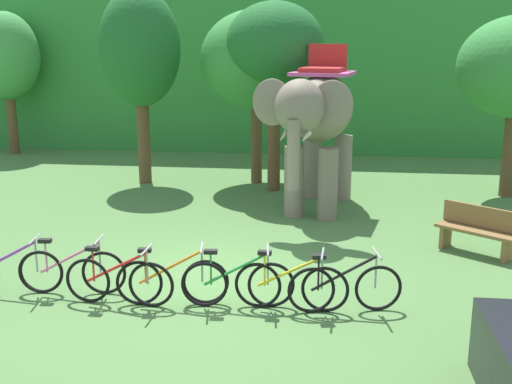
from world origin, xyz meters
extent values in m
plane|color=#4C753D|center=(0.00, 0.00, 0.00)|extent=(80.00, 80.00, 0.00)
cube|color=#338438|center=(0.00, 14.59, 2.65)|extent=(36.00, 6.00, 5.29)
cylinder|color=brown|center=(-8.82, 10.63, 1.00)|extent=(0.32, 0.32, 1.99)
ellipsoid|color=#3D8E42|center=(-8.82, 10.63, 3.29)|extent=(2.17, 2.17, 2.89)
cylinder|color=brown|center=(-3.11, 6.93, 1.13)|extent=(0.35, 0.35, 2.26)
ellipsoid|color=#1E6028|center=(-3.11, 6.93, 3.66)|extent=(2.14, 2.14, 3.10)
cylinder|color=brown|center=(-0.04, 7.29, 1.09)|extent=(0.30, 0.30, 2.18)
ellipsoid|color=#338438|center=(-0.04, 7.29, 3.35)|extent=(2.98, 2.98, 2.60)
cylinder|color=brown|center=(0.51, 6.46, 1.41)|extent=(0.33, 0.33, 2.82)
ellipsoid|color=#1E6028|center=(0.51, 6.46, 3.77)|extent=(2.45, 2.45, 2.10)
cylinder|color=brown|center=(6.44, 6.51, 1.06)|extent=(0.36, 0.36, 2.11)
ellipsoid|color=gray|center=(1.73, 4.87, 2.35)|extent=(1.94, 3.12, 1.50)
cylinder|color=gray|center=(1.94, 3.92, 0.80)|extent=(0.44, 0.44, 1.60)
cylinder|color=gray|center=(1.18, 4.07, 0.80)|extent=(0.44, 0.44, 1.60)
cylinder|color=gray|center=(2.29, 5.68, 0.80)|extent=(0.44, 0.44, 1.60)
cylinder|color=gray|center=(1.53, 5.83, 0.80)|extent=(0.44, 0.44, 1.60)
ellipsoid|color=gray|center=(1.34, 2.91, 2.60)|extent=(1.20, 1.27, 1.10)
ellipsoid|color=gray|center=(1.98, 2.94, 2.65)|extent=(0.86, 0.32, 0.96)
ellipsoid|color=gray|center=(0.77, 3.18, 2.65)|extent=(0.86, 0.32, 0.96)
cylinder|color=gray|center=(1.26, 2.47, 1.70)|extent=(0.26, 0.26, 1.40)
cone|color=beige|center=(1.48, 2.48, 2.05)|extent=(0.23, 0.58, 0.21)
cone|color=beige|center=(1.05, 2.56, 2.05)|extent=(0.23, 0.58, 0.21)
cube|color=#BF4C8C|center=(1.75, 4.97, 3.13)|extent=(1.56, 1.53, 0.08)
cube|color=#B22323|center=(1.75, 4.97, 3.22)|extent=(1.10, 1.25, 0.10)
cube|color=#B22323|center=(1.85, 5.46, 3.50)|extent=(0.90, 0.27, 0.56)
cylinder|color=gray|center=(2.01, 6.27, 1.90)|extent=(0.08, 0.08, 0.90)
torus|color=black|center=(-2.51, -0.83, 0.36)|extent=(0.71, 0.14, 0.71)
cylinder|color=purple|center=(-3.04, -0.89, 0.60)|extent=(0.97, 0.17, 0.54)
cylinder|color=#9E9EA3|center=(-2.56, -0.83, 0.64)|extent=(0.03, 0.03, 0.55)
cylinder|color=#9E9EA3|center=(-2.56, -0.83, 0.91)|extent=(0.10, 0.52, 0.03)
torus|color=black|center=(-2.51, -0.82, 0.36)|extent=(0.71, 0.11, 0.71)
torus|color=black|center=(-1.51, -0.74, 0.36)|extent=(0.71, 0.11, 0.71)
cylinder|color=pink|center=(-2.03, -0.78, 0.60)|extent=(0.97, 0.12, 0.54)
cylinder|color=pink|center=(-2.41, -0.81, 0.61)|extent=(0.03, 0.03, 0.52)
cube|color=black|center=(-2.41, -0.81, 0.88)|extent=(0.21, 0.12, 0.06)
cylinder|color=#9E9EA3|center=(-1.56, -0.74, 0.64)|extent=(0.03, 0.03, 0.55)
cylinder|color=#9E9EA3|center=(-1.56, -0.74, 0.91)|extent=(0.07, 0.52, 0.03)
torus|color=black|center=(-1.64, -1.08, 0.36)|extent=(0.71, 0.08, 0.71)
torus|color=black|center=(-0.64, -1.12, 0.36)|extent=(0.71, 0.08, 0.71)
cylinder|color=red|center=(-1.16, -1.10, 0.60)|extent=(0.97, 0.08, 0.54)
cylinder|color=red|center=(-1.54, -1.09, 0.61)|extent=(0.03, 0.03, 0.52)
cube|color=black|center=(-1.54, -1.09, 0.88)|extent=(0.20, 0.11, 0.06)
cylinder|color=#9E9EA3|center=(-0.69, -1.12, 0.64)|extent=(0.03, 0.03, 0.55)
cylinder|color=#9E9EA3|center=(-0.69, -1.12, 0.91)|extent=(0.05, 0.52, 0.03)
torus|color=black|center=(-0.83, -1.08, 0.36)|extent=(0.71, 0.16, 0.71)
torus|color=black|center=(0.15, -0.92, 0.36)|extent=(0.71, 0.16, 0.71)
cylinder|color=orange|center=(-0.37, -1.00, 0.60)|extent=(0.97, 0.19, 0.54)
cylinder|color=orange|center=(-0.74, -1.06, 0.61)|extent=(0.03, 0.03, 0.52)
cube|color=black|center=(-0.74, -1.06, 0.88)|extent=(0.21, 0.13, 0.06)
cylinder|color=#9E9EA3|center=(0.10, -0.93, 0.64)|extent=(0.03, 0.03, 0.55)
cylinder|color=#9E9EA3|center=(0.10, -0.93, 0.91)|extent=(0.11, 0.52, 0.03)
torus|color=black|center=(0.15, -1.02, 0.36)|extent=(0.71, 0.12, 0.71)
torus|color=black|center=(1.15, -0.92, 0.36)|extent=(0.71, 0.12, 0.71)
cylinder|color=green|center=(0.63, -0.97, 0.60)|extent=(0.97, 0.14, 0.54)
cylinder|color=green|center=(0.25, -1.01, 0.61)|extent=(0.03, 0.03, 0.52)
cube|color=black|center=(0.25, -1.01, 0.88)|extent=(0.21, 0.12, 0.06)
cylinder|color=#9E9EA3|center=(1.10, -0.92, 0.64)|extent=(0.03, 0.03, 0.55)
cylinder|color=#9E9EA3|center=(1.10, -0.92, 0.91)|extent=(0.08, 0.52, 0.03)
torus|color=black|center=(0.96, -0.96, 0.36)|extent=(0.71, 0.08, 0.71)
torus|color=black|center=(1.95, -1.00, 0.36)|extent=(0.71, 0.08, 0.71)
cylinder|color=yellow|center=(1.43, -0.98, 0.60)|extent=(0.97, 0.08, 0.54)
cylinder|color=yellow|center=(1.06, -0.96, 0.61)|extent=(0.03, 0.03, 0.52)
cube|color=black|center=(1.06, -0.96, 0.88)|extent=(0.20, 0.11, 0.06)
cylinder|color=#9E9EA3|center=(1.90, -0.99, 0.64)|extent=(0.03, 0.03, 0.55)
cylinder|color=#9E9EA3|center=(1.90, -0.99, 0.91)|extent=(0.05, 0.52, 0.03)
torus|color=black|center=(1.76, -1.05, 0.36)|extent=(0.71, 0.19, 0.71)
torus|color=black|center=(2.74, -0.86, 0.36)|extent=(0.71, 0.19, 0.71)
cylinder|color=black|center=(2.22, -0.96, 0.60)|extent=(0.96, 0.23, 0.54)
cylinder|color=black|center=(1.85, -1.03, 0.61)|extent=(0.03, 0.03, 0.52)
cube|color=black|center=(1.85, -1.03, 0.88)|extent=(0.22, 0.14, 0.06)
cylinder|color=#9E9EA3|center=(2.69, -0.87, 0.64)|extent=(0.03, 0.03, 0.55)
cylinder|color=#9E9EA3|center=(2.69, -0.87, 0.91)|extent=(0.13, 0.52, 0.03)
cube|color=brown|center=(4.71, 1.90, 0.45)|extent=(1.44, 1.22, 0.06)
cube|color=brown|center=(4.82, 2.04, 0.69)|extent=(1.24, 0.95, 0.40)
cube|color=brown|center=(5.19, 1.54, 0.23)|extent=(0.28, 0.34, 0.45)
cube|color=brown|center=(4.23, 2.25, 0.23)|extent=(0.28, 0.34, 0.45)
camera|label=1|loc=(1.97, -9.75, 4.01)|focal=44.48mm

